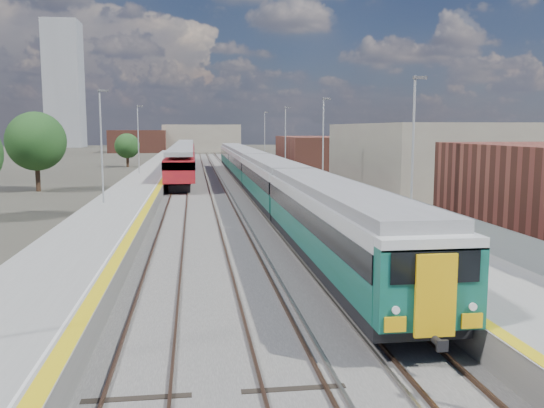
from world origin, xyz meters
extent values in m
plane|color=#47443A|center=(0.00, 50.00, 0.00)|extent=(320.00, 320.00, 0.00)
cube|color=#565451|center=(-2.25, 52.50, 0.03)|extent=(10.50, 155.00, 0.06)
cube|color=#4C3323|center=(0.78, 55.00, 0.11)|extent=(0.07, 160.00, 0.14)
cube|color=#4C3323|center=(2.22, 55.00, 0.11)|extent=(0.07, 160.00, 0.14)
cube|color=#4C3323|center=(-2.72, 55.00, 0.11)|extent=(0.07, 160.00, 0.14)
cube|color=#4C3323|center=(-1.28, 55.00, 0.11)|extent=(0.07, 160.00, 0.14)
cube|color=#4C3323|center=(-6.22, 55.00, 0.11)|extent=(0.07, 160.00, 0.14)
cube|color=#4C3323|center=(-4.78, 55.00, 0.11)|extent=(0.07, 160.00, 0.14)
cube|color=gray|center=(0.45, 55.00, 0.10)|extent=(0.08, 160.00, 0.10)
cube|color=gray|center=(-0.95, 55.00, 0.10)|extent=(0.08, 160.00, 0.10)
cube|color=slate|center=(5.25, 52.50, 0.50)|extent=(4.70, 155.00, 1.00)
cube|color=gray|center=(5.25, 52.50, 1.00)|extent=(4.70, 155.00, 0.03)
cube|color=gold|center=(3.15, 52.50, 1.02)|extent=(0.40, 155.00, 0.01)
cube|color=gray|center=(7.45, 52.50, 1.60)|extent=(0.06, 155.00, 1.20)
cylinder|color=#9EA0A3|center=(6.60, 22.00, 4.77)|extent=(0.12, 0.12, 7.50)
cube|color=#4C4C4F|center=(6.85, 22.00, 8.42)|extent=(0.70, 0.18, 0.14)
cylinder|color=#9EA0A3|center=(6.60, 42.00, 4.77)|extent=(0.12, 0.12, 7.50)
cube|color=#4C4C4F|center=(6.85, 42.00, 8.42)|extent=(0.70, 0.18, 0.14)
cylinder|color=#9EA0A3|center=(6.60, 62.00, 4.77)|extent=(0.12, 0.12, 7.50)
cube|color=#4C4C4F|center=(6.85, 62.00, 8.42)|extent=(0.70, 0.18, 0.14)
cylinder|color=#9EA0A3|center=(6.60, 82.00, 4.77)|extent=(0.12, 0.12, 7.50)
cube|color=#4C4C4F|center=(6.85, 82.00, 8.42)|extent=(0.70, 0.18, 0.14)
cube|color=slate|center=(-9.05, 52.50, 0.50)|extent=(4.30, 155.00, 1.00)
cube|color=gray|center=(-9.05, 52.50, 1.00)|extent=(4.30, 155.00, 0.03)
cube|color=gold|center=(-7.15, 52.50, 1.02)|extent=(0.45, 155.00, 0.01)
cube|color=silver|center=(-7.50, 52.50, 1.03)|extent=(0.08, 155.00, 0.01)
cylinder|color=#9EA0A3|center=(-10.20, 34.00, 4.77)|extent=(0.12, 0.12, 7.50)
cube|color=#4C4C4F|center=(-9.95, 34.00, 8.42)|extent=(0.70, 0.18, 0.14)
cylinder|color=#9EA0A3|center=(-10.20, 60.00, 4.77)|extent=(0.12, 0.12, 7.50)
cube|color=#4C4C4F|center=(-9.95, 60.00, 8.42)|extent=(0.70, 0.18, 0.14)
cube|color=gray|center=(16.00, 45.00, 3.20)|extent=(11.00, 22.00, 6.40)
cube|color=brown|center=(13.00, 78.00, 2.40)|extent=(8.00, 18.00, 4.80)
cube|color=gray|center=(-2.00, 150.00, 3.50)|extent=(20.00, 14.00, 7.00)
cube|color=brown|center=(-18.00, 145.00, 2.80)|extent=(14.00, 12.00, 5.60)
cube|color=gray|center=(-45.00, 190.00, 20.00)|extent=(11.00, 11.00, 40.00)
cube|color=black|center=(1.50, 17.38, 0.85)|extent=(2.64, 18.93, 0.45)
cube|color=#10543C|center=(1.50, 17.38, 1.63)|extent=(2.74, 18.93, 1.11)
cube|color=black|center=(1.50, 17.38, 2.50)|extent=(2.80, 18.93, 0.76)
cube|color=silver|center=(1.50, 17.38, 3.11)|extent=(2.74, 18.93, 0.47)
cube|color=gray|center=(1.50, 17.38, 3.51)|extent=(2.43, 18.93, 0.39)
cube|color=black|center=(1.50, 36.81, 0.85)|extent=(2.64, 18.93, 0.45)
cube|color=#10543C|center=(1.50, 36.81, 1.63)|extent=(2.74, 18.93, 1.11)
cube|color=black|center=(1.50, 36.81, 2.50)|extent=(2.80, 18.93, 0.76)
cube|color=silver|center=(1.50, 36.81, 3.11)|extent=(2.74, 18.93, 0.47)
cube|color=gray|center=(1.50, 36.81, 3.51)|extent=(2.43, 18.93, 0.39)
cube|color=black|center=(1.50, 56.24, 0.85)|extent=(2.64, 18.93, 0.45)
cube|color=#10543C|center=(1.50, 56.24, 1.63)|extent=(2.74, 18.93, 1.11)
cube|color=black|center=(1.50, 56.24, 2.50)|extent=(2.80, 18.93, 0.76)
cube|color=silver|center=(1.50, 56.24, 3.11)|extent=(2.74, 18.93, 0.47)
cube|color=gray|center=(1.50, 56.24, 3.51)|extent=(2.43, 18.93, 0.39)
cube|color=black|center=(1.50, 75.66, 0.85)|extent=(2.64, 18.93, 0.45)
cube|color=#10543C|center=(1.50, 75.66, 1.63)|extent=(2.74, 18.93, 1.11)
cube|color=black|center=(1.50, 75.66, 2.50)|extent=(2.80, 18.93, 0.76)
cube|color=silver|center=(1.50, 75.66, 3.11)|extent=(2.74, 18.93, 0.47)
cube|color=gray|center=(1.50, 75.66, 3.51)|extent=(2.43, 18.93, 0.39)
cube|color=#10543C|center=(1.50, 7.67, 2.09)|extent=(2.72, 0.58, 2.04)
cube|color=black|center=(1.50, 7.37, 2.67)|extent=(2.23, 0.06, 0.78)
cube|color=#E4AB0E|center=(1.50, 7.31, 1.99)|extent=(1.02, 0.10, 2.04)
cube|color=black|center=(-5.50, 55.83, 0.49)|extent=(1.97, 16.71, 0.68)
cube|color=maroon|center=(-5.50, 55.83, 2.12)|extent=(2.90, 19.66, 2.07)
cube|color=black|center=(-5.50, 55.83, 2.64)|extent=(2.96, 19.66, 0.72)
cube|color=gray|center=(-5.50, 55.83, 3.67)|extent=(2.59, 19.66, 0.41)
cube|color=black|center=(-5.50, 76.00, 0.49)|extent=(1.97, 16.71, 0.68)
cube|color=maroon|center=(-5.50, 76.00, 2.12)|extent=(2.90, 19.66, 2.07)
cube|color=black|center=(-5.50, 76.00, 2.64)|extent=(2.96, 19.66, 0.72)
cube|color=gray|center=(-5.50, 76.00, 3.67)|extent=(2.59, 19.66, 0.41)
cube|color=black|center=(-5.50, 96.16, 0.49)|extent=(1.97, 16.71, 0.68)
cube|color=maroon|center=(-5.50, 96.16, 2.12)|extent=(2.90, 19.66, 2.07)
cube|color=black|center=(-5.50, 96.16, 2.64)|extent=(2.96, 19.66, 0.72)
cube|color=gray|center=(-5.50, 96.16, 3.67)|extent=(2.59, 19.66, 0.41)
cylinder|color=#382619|center=(-18.93, 51.86, 1.32)|extent=(0.44, 0.44, 2.64)
sphere|color=#1E431A|center=(-18.93, 51.86, 4.77)|extent=(5.58, 5.58, 5.58)
cylinder|color=#382619|center=(-14.40, 86.74, 0.92)|extent=(0.44, 0.44, 1.83)
sphere|color=#1E431A|center=(-14.40, 86.74, 3.31)|extent=(3.87, 3.87, 3.87)
cylinder|color=#382619|center=(24.94, 57.70, 1.08)|extent=(0.44, 0.44, 2.16)
sphere|color=#1E431A|center=(24.94, 57.70, 3.91)|extent=(4.57, 4.57, 4.57)
camera|label=1|loc=(-4.17, -5.35, 5.94)|focal=38.00mm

